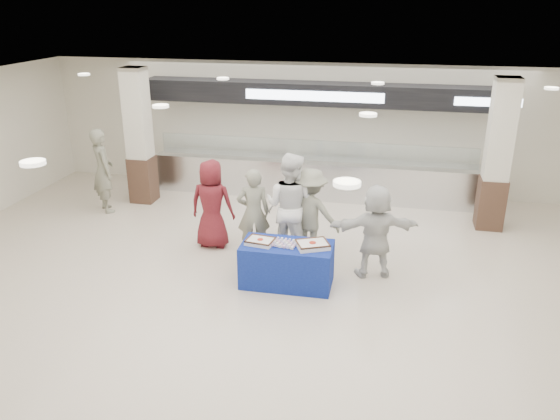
% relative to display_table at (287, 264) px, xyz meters
% --- Properties ---
extents(ground, '(14.00, 14.00, 0.00)m').
position_rel_display_table_xyz_m(ground, '(-0.23, -0.81, -0.38)').
color(ground, beige).
rests_on(ground, ground).
extents(serving_line, '(8.70, 0.85, 2.80)m').
position_rel_display_table_xyz_m(serving_line, '(-0.23, 4.59, 0.78)').
color(serving_line, silver).
rests_on(serving_line, ground).
extents(column_left, '(0.55, 0.55, 3.20)m').
position_rel_display_table_xyz_m(column_left, '(-4.23, 3.39, 1.15)').
color(column_left, '#39241A').
rests_on(column_left, ground).
extents(column_right, '(0.55, 0.55, 3.20)m').
position_rel_display_table_xyz_m(column_right, '(3.77, 3.39, 1.15)').
color(column_right, '#39241A').
rests_on(column_right, ground).
extents(display_table, '(1.56, 0.79, 0.75)m').
position_rel_display_table_xyz_m(display_table, '(0.00, 0.00, 0.00)').
color(display_table, navy).
rests_on(display_table, ground).
extents(sheet_cake_left, '(0.50, 0.41, 0.10)m').
position_rel_display_table_xyz_m(sheet_cake_left, '(-0.45, -0.05, 0.42)').
color(sheet_cake_left, white).
rests_on(sheet_cake_left, display_table).
extents(sheet_cake_right, '(0.63, 0.58, 0.11)m').
position_rel_display_table_xyz_m(sheet_cake_right, '(0.44, -0.02, 0.43)').
color(sheet_cake_right, white).
rests_on(sheet_cake_right, display_table).
extents(cupcake_tray, '(0.39, 0.32, 0.06)m').
position_rel_display_table_xyz_m(cupcake_tray, '(-0.03, -0.03, 0.40)').
color(cupcake_tray, '#BABAC0').
rests_on(cupcake_tray, display_table).
extents(civilian_maroon, '(0.87, 0.58, 1.77)m').
position_rel_display_table_xyz_m(civilian_maroon, '(-1.75, 1.24, 0.51)').
color(civilian_maroon, maroon).
rests_on(civilian_maroon, ground).
extents(soldier_a, '(0.72, 0.58, 1.72)m').
position_rel_display_table_xyz_m(soldier_a, '(-0.86, 1.04, 0.49)').
color(soldier_a, slate).
rests_on(soldier_a, ground).
extents(chef_tall, '(1.15, 0.99, 2.04)m').
position_rel_display_table_xyz_m(chef_tall, '(-0.17, 1.11, 0.65)').
color(chef_tall, white).
rests_on(chef_tall, ground).
extents(chef_short, '(0.94, 0.41, 1.58)m').
position_rel_display_table_xyz_m(chef_short, '(-0.18, 1.39, 0.41)').
color(chef_short, white).
rests_on(chef_short, ground).
extents(soldier_b, '(1.22, 0.83, 1.74)m').
position_rel_display_table_xyz_m(soldier_b, '(0.21, 1.19, 0.50)').
color(soldier_b, slate).
rests_on(soldier_b, ground).
extents(civilian_white, '(1.65, 0.86, 1.70)m').
position_rel_display_table_xyz_m(civilian_white, '(1.44, 0.65, 0.47)').
color(civilian_white, silver).
rests_on(civilian_white, ground).
extents(soldier_bg, '(0.82, 0.83, 1.94)m').
position_rel_display_table_xyz_m(soldier_bg, '(-4.80, 2.59, 0.60)').
color(soldier_bg, slate).
rests_on(soldier_bg, ground).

